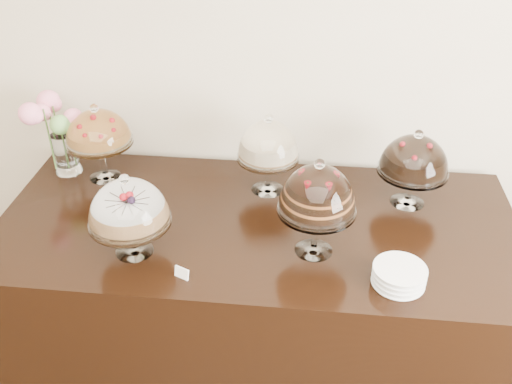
# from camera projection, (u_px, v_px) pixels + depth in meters

# --- Properties ---
(wall_back) EXTENTS (5.00, 0.04, 3.00)m
(wall_back) POSITION_uv_depth(u_px,v_px,m) (270.00, 40.00, 2.54)
(wall_back) COLOR beige
(wall_back) RESTS_ON ground
(display_counter) EXTENTS (2.20, 1.00, 0.90)m
(display_counter) POSITION_uv_depth(u_px,v_px,m) (257.00, 299.00, 2.66)
(display_counter) COLOR black
(display_counter) RESTS_ON ground
(cake_stand_sugar_sponge) EXTENTS (0.32, 0.32, 0.35)m
(cake_stand_sugar_sponge) POSITION_uv_depth(u_px,v_px,m) (128.00, 206.00, 2.13)
(cake_stand_sugar_sponge) COLOR white
(cake_stand_sugar_sponge) RESTS_ON display_counter
(cake_stand_choco_layer) EXTENTS (0.30, 0.30, 0.41)m
(cake_stand_choco_layer) POSITION_uv_depth(u_px,v_px,m) (318.00, 193.00, 2.10)
(cake_stand_choco_layer) COLOR white
(cake_stand_choco_layer) RESTS_ON display_counter
(cake_stand_cheesecake) EXTENTS (0.28, 0.28, 0.38)m
(cake_stand_cheesecake) POSITION_uv_depth(u_px,v_px,m) (268.00, 144.00, 2.49)
(cake_stand_cheesecake) COLOR white
(cake_stand_cheesecake) RESTS_ON display_counter
(cake_stand_dark_choco) EXTENTS (0.30, 0.30, 0.36)m
(cake_stand_dark_choco) POSITION_uv_depth(u_px,v_px,m) (415.00, 158.00, 2.41)
(cake_stand_dark_choco) COLOR white
(cake_stand_dark_choco) RESTS_ON display_counter
(cake_stand_fruit_tart) EXTENTS (0.31, 0.31, 0.38)m
(cake_stand_fruit_tart) POSITION_uv_depth(u_px,v_px,m) (98.00, 131.00, 2.58)
(cake_stand_fruit_tart) COLOR white
(cake_stand_fruit_tart) RESTS_ON display_counter
(flower_vase) EXTENTS (0.25, 0.31, 0.40)m
(flower_vase) POSITION_uv_depth(u_px,v_px,m) (56.00, 127.00, 2.63)
(flower_vase) COLOR white
(flower_vase) RESTS_ON display_counter
(plate_stack) EXTENTS (0.19, 0.19, 0.07)m
(plate_stack) POSITION_uv_depth(u_px,v_px,m) (399.00, 276.00, 2.07)
(plate_stack) COLOR white
(plate_stack) RESTS_ON display_counter
(price_card_left) EXTENTS (0.06, 0.04, 0.04)m
(price_card_left) POSITION_uv_depth(u_px,v_px,m) (182.00, 273.00, 2.10)
(price_card_left) COLOR white
(price_card_left) RESTS_ON display_counter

